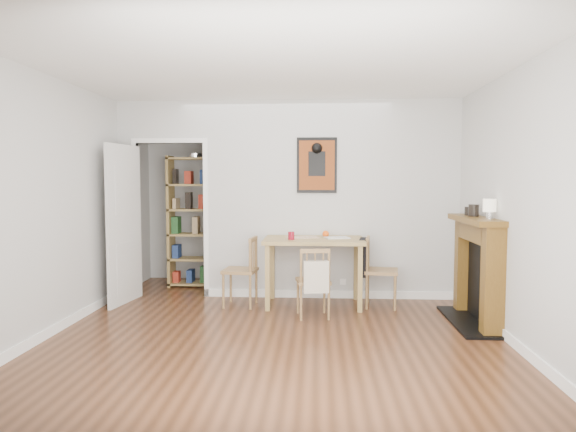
# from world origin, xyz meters

# --- Properties ---
(ground) EXTENTS (5.20, 5.20, 0.00)m
(ground) POSITION_xyz_m (0.00, 0.00, 0.00)
(ground) COLOR #59321C
(ground) RESTS_ON ground
(room_shell) EXTENTS (5.20, 5.20, 5.20)m
(room_shell) POSITION_xyz_m (0.10, 1.34, 1.30)
(room_shell) COLOR #B8B8B6
(room_shell) RESTS_ON ground
(dining_table) EXTENTS (1.23, 0.78, 0.84)m
(dining_table) POSITION_xyz_m (0.37, 0.95, 0.74)
(dining_table) COLOR #A58B4D
(dining_table) RESTS_ON ground
(chair_left) EXTENTS (0.47, 0.47, 0.86)m
(chair_left) POSITION_xyz_m (-0.54, 0.86, 0.43)
(chair_left) COLOR #9F754A
(chair_left) RESTS_ON ground
(chair_right) EXTENTS (0.54, 0.49, 0.87)m
(chair_right) POSITION_xyz_m (1.18, 0.91, 0.45)
(chair_right) COLOR #9F754A
(chair_right) RESTS_ON ground
(chair_front) EXTENTS (0.46, 0.50, 0.81)m
(chair_front) POSITION_xyz_m (0.37, 0.38, 0.41)
(chair_front) COLOR #9F754A
(chair_front) RESTS_ON ground
(bookshelf) EXTENTS (0.80, 0.32, 1.91)m
(bookshelf) POSITION_xyz_m (-1.36, 2.02, 0.94)
(bookshelf) COLOR #A58B4D
(bookshelf) RESTS_ON ground
(fireplace) EXTENTS (0.45, 1.25, 1.16)m
(fireplace) POSITION_xyz_m (2.16, 0.25, 0.62)
(fireplace) COLOR brown
(fireplace) RESTS_ON ground
(red_glass) EXTENTS (0.08, 0.08, 0.10)m
(red_glass) POSITION_xyz_m (0.09, 0.81, 0.89)
(red_glass) COLOR maroon
(red_glass) RESTS_ON dining_table
(orange_fruit) EXTENTS (0.08, 0.08, 0.08)m
(orange_fruit) POSITION_xyz_m (0.52, 1.11, 0.88)
(orange_fruit) COLOR #F6550C
(orange_fruit) RESTS_ON dining_table
(placemat) EXTENTS (0.46, 0.39, 0.00)m
(placemat) POSITION_xyz_m (0.22, 1.06, 0.84)
(placemat) COLOR beige
(placemat) RESTS_ON dining_table
(notebook) EXTENTS (0.33, 0.28, 0.01)m
(notebook) POSITION_xyz_m (0.66, 0.99, 0.84)
(notebook) COLOR silver
(notebook) RESTS_ON dining_table
(mantel_lamp) EXTENTS (0.13, 0.13, 0.21)m
(mantel_lamp) POSITION_xyz_m (2.16, -0.04, 1.29)
(mantel_lamp) COLOR silver
(mantel_lamp) RESTS_ON fireplace
(ceramic_jar_a) EXTENTS (0.11, 0.11, 0.13)m
(ceramic_jar_a) POSITION_xyz_m (2.12, 0.34, 1.23)
(ceramic_jar_a) COLOR black
(ceramic_jar_a) RESTS_ON fireplace
(ceramic_jar_b) EXTENTS (0.08, 0.08, 0.10)m
(ceramic_jar_b) POSITION_xyz_m (2.11, 0.52, 1.21)
(ceramic_jar_b) COLOR black
(ceramic_jar_b) RESTS_ON fireplace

